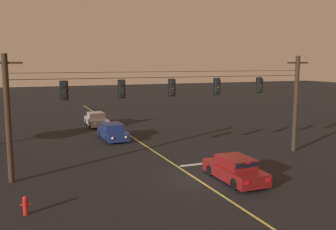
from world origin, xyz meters
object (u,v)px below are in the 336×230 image
Objects in this scene: traffic_light_leftmost at (64,91)px; traffic_light_rightmost at (260,85)px; car_oncoming_lead at (113,132)px; traffic_light_left_inner at (122,89)px; car_waiting_near_lane at (235,170)px; traffic_light_centre at (173,88)px; fire_hydrant at (25,205)px; traffic_light_right_inner at (218,86)px; car_oncoming_trailing at (96,120)px.

traffic_light_rightmost is at bearing 0.00° from traffic_light_leftmost.
car_oncoming_lead is (4.91, 9.19, -4.34)m from traffic_light_leftmost.
car_oncoming_lead is at bearing 80.44° from traffic_light_left_inner.
car_waiting_near_lane is at bearing -27.32° from traffic_light_leftmost.
traffic_light_rightmost is (6.62, 0.00, 0.00)m from traffic_light_centre.
fire_hydrant is at bearing -162.16° from traffic_light_rightmost.
traffic_light_left_inner is 3.27m from traffic_light_centre.
car_waiting_near_lane is 10.95m from fire_hydrant.
traffic_light_rightmost is at bearing 0.00° from traffic_light_left_inner.
traffic_light_left_inner is at bearing 180.00° from traffic_light_right_inner.
traffic_light_right_inner is 0.28× the size of car_waiting_near_lane.
traffic_light_right_inner is at bearing 22.31° from fire_hydrant.
fire_hydrant is at bearing -157.69° from traffic_light_right_inner.
car_oncoming_trailing is at bearing 99.75° from car_waiting_near_lane.
traffic_light_left_inner is 0.28× the size of car_oncoming_trailing.
car_oncoming_lead is 5.26× the size of fire_hydrant.
car_oncoming_trailing is at bearing 106.53° from traffic_light_right_inner.
traffic_light_rightmost is 19.10m from car_oncoming_trailing.
traffic_light_centre is 17.27m from car_oncoming_trailing.
traffic_light_rightmost is at bearing -63.44° from car_oncoming_trailing.
traffic_light_right_inner is 14.00m from fire_hydrant.
traffic_light_leftmost is at bearing -106.54° from car_oncoming_trailing.
traffic_light_centre is (6.64, 0.00, 0.00)m from traffic_light_leftmost.
traffic_light_centre and traffic_light_rightmost have the same top height.
car_waiting_near_lane is 14.09m from car_oncoming_lead.
car_waiting_near_lane is at bearing -66.51° from traffic_light_centre.
traffic_light_rightmost is 13.14m from car_oncoming_lead.
car_oncoming_trailing is at bearing 84.60° from traffic_light_left_inner.
fire_hydrant is (-9.01, -5.03, -4.55)m from traffic_light_centre.
traffic_light_centre is 0.28× the size of car_oncoming_lead.
traffic_light_right_inner reaches higher than fire_hydrant.
car_oncoming_lead is at bearing 62.85° from fire_hydrant.
traffic_light_rightmost reaches higher than car_oncoming_lead.
traffic_light_right_inner is 1.45× the size of fire_hydrant.
car_oncoming_lead is at bearing 118.39° from traffic_light_right_inner.
traffic_light_leftmost and traffic_light_rightmost have the same top height.
car_oncoming_lead is at bearing -90.21° from car_oncoming_trailing.
traffic_light_rightmost is at bearing 0.00° from traffic_light_centre.
car_waiting_near_lane is (1.92, -4.42, -4.34)m from traffic_light_centre.
traffic_light_right_inner is at bearing 180.00° from traffic_light_rightmost.
traffic_light_left_inner is (3.37, 0.00, 0.00)m from traffic_light_leftmost.
traffic_light_left_inner reaches higher than car_waiting_near_lane.
traffic_light_right_inner is (3.24, 0.00, 0.00)m from traffic_light_centre.
fire_hydrant is (-7.29, -14.21, -0.21)m from car_oncoming_lead.
traffic_light_left_inner is 1.00× the size of traffic_light_centre.
traffic_light_left_inner reaches higher than fire_hydrant.
traffic_light_leftmost is at bearing 180.00° from traffic_light_left_inner.
car_waiting_near_lane is at bearing -106.63° from traffic_light_right_inner.
traffic_light_rightmost reaches higher than fire_hydrant.
traffic_light_right_inner is at bearing 0.00° from traffic_light_left_inner.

